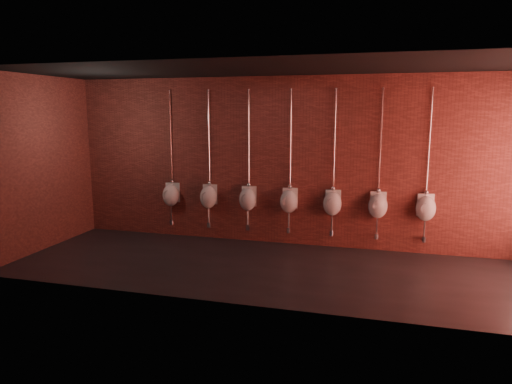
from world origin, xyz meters
TOP-DOWN VIEW (x-y plane):
  - ground at (0.00, 0.00)m, footprint 8.50×8.50m
  - room_shell at (0.00, 0.00)m, footprint 8.54×3.04m
  - urinal_0 at (-2.32, 1.38)m, footprint 0.39×0.36m
  - urinal_1 at (-1.50, 1.38)m, footprint 0.39×0.36m
  - urinal_2 at (-0.69, 1.38)m, footprint 0.39×0.36m
  - urinal_3 at (0.13, 1.38)m, footprint 0.39×0.36m
  - urinal_4 at (0.95, 1.38)m, footprint 0.39×0.36m
  - urinal_5 at (1.77, 1.38)m, footprint 0.39×0.36m
  - urinal_6 at (2.58, 1.38)m, footprint 0.39×0.36m

SIDE VIEW (x-z plane):
  - ground at x=0.00m, z-range 0.00..0.00m
  - urinal_0 at x=-2.32m, z-range -0.48..2.24m
  - urinal_1 at x=-1.50m, z-range -0.48..2.24m
  - urinal_2 at x=-0.69m, z-range -0.48..2.24m
  - urinal_3 at x=0.13m, z-range -0.48..2.24m
  - urinal_4 at x=0.95m, z-range -0.48..2.24m
  - urinal_5 at x=1.77m, z-range -0.48..2.24m
  - urinal_6 at x=2.58m, z-range -0.48..2.24m
  - room_shell at x=0.00m, z-range 0.40..3.62m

